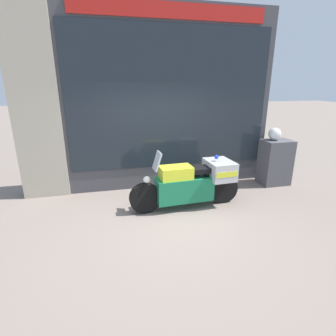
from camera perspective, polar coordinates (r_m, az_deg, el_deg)
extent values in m
plane|color=gray|center=(5.04, 0.69, -11.61)|extent=(60.00, 60.00, 0.00)
cube|color=#424247|center=(6.35, -3.72, 14.31)|extent=(5.95, 0.40, 4.17)
cube|color=#B2A893|center=(6.45, -26.65, 12.56)|extent=(0.98, 0.55, 4.17)
cube|color=#1E262D|center=(6.23, 0.90, 14.73)|extent=(4.74, 0.02, 3.17)
cube|color=red|center=(6.38, 1.00, 31.12)|extent=(4.26, 0.03, 0.32)
cube|color=slate|center=(6.80, 0.03, -1.00)|extent=(4.52, 0.30, 0.55)
cube|color=silver|center=(6.69, -0.24, 6.87)|extent=(4.52, 0.02, 1.33)
cube|color=beige|center=(6.46, 0.03, 12.38)|extent=(4.52, 0.30, 0.02)
cube|color=black|center=(6.29, -15.51, 11.96)|extent=(0.18, 0.04, 0.06)
cube|color=#B7B2A8|center=(6.32, -7.65, 12.46)|extent=(0.18, 0.04, 0.06)
cube|color=#195623|center=(6.46, 0.03, 12.73)|extent=(0.18, 0.04, 0.06)
cube|color=#C68E19|center=(6.70, 7.28, 12.79)|extent=(0.18, 0.04, 0.06)
cube|color=navy|center=(7.04, 13.92, 12.66)|extent=(0.18, 0.04, 0.06)
cube|color=yellow|center=(6.47, -8.94, 1.57)|extent=(0.19, 0.01, 0.27)
cube|color=red|center=(6.93, 8.66, 2.70)|extent=(0.19, 0.04, 0.27)
cylinder|color=black|center=(5.26, -5.02, -6.55)|extent=(0.63, 0.17, 0.62)
cylinder|color=black|center=(5.80, 11.98, -4.46)|extent=(0.63, 0.17, 0.62)
cube|color=#19754C|center=(5.41, 3.52, -4.53)|extent=(1.19, 0.49, 0.49)
cube|color=yellow|center=(5.23, 1.72, -1.14)|extent=(0.66, 0.42, 0.28)
cube|color=black|center=(5.37, 6.27, -0.41)|extent=(0.70, 0.36, 0.10)
cube|color=#B7B7BC|center=(5.59, 11.12, -0.33)|extent=(0.55, 0.70, 0.38)
cube|color=yellow|center=(5.59, 11.12, -0.33)|extent=(0.49, 0.71, 0.11)
cube|color=#B2BCC6|center=(5.05, -2.40, 1.50)|extent=(0.15, 0.31, 0.36)
sphere|color=white|center=(5.12, -4.67, -2.54)|extent=(0.14, 0.14, 0.14)
sphere|color=blue|center=(5.47, 10.49, 2.37)|extent=(0.09, 0.09, 0.09)
cube|color=#4C4C51|center=(7.20, 22.27, 1.16)|extent=(0.71, 0.53, 1.14)
sphere|color=white|center=(7.05, 22.22, 6.88)|extent=(0.30, 0.30, 0.30)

